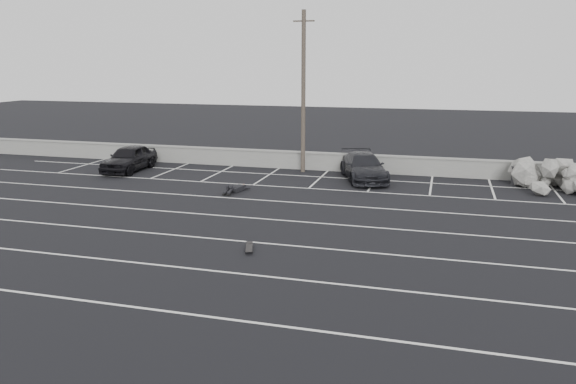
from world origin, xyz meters
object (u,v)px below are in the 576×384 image
(car_right, at_px, (364,167))
(skateboard, at_px, (249,248))
(trash_bin, at_px, (517,175))
(utility_pole, at_px, (303,92))
(riprap_pile, at_px, (558,179))
(person, at_px, (238,186))
(car_left, at_px, (129,158))

(car_right, bearing_deg, skateboard, -119.27)
(car_right, bearing_deg, trash_bin, -13.12)
(utility_pole, relative_size, riprap_pile, 1.73)
(riprap_pile, xyz_separation_m, person, (-15.41, -4.67, -0.28))
(utility_pole, xyz_separation_m, riprap_pile, (13.52, -0.99, -4.08))
(skateboard, bearing_deg, car_left, 116.65)
(utility_pole, relative_size, trash_bin, 9.28)
(car_left, relative_size, skateboard, 4.82)
(trash_bin, height_order, skateboard, trash_bin)
(person, relative_size, skateboard, 2.75)
(car_left, bearing_deg, person, -23.72)
(car_left, height_order, person, car_left)
(trash_bin, bearing_deg, utility_pole, 178.20)
(utility_pole, height_order, skateboard, utility_pole)
(car_right, distance_m, trash_bin, 7.98)
(skateboard, bearing_deg, utility_pole, 78.32)
(car_left, xyz_separation_m, utility_pole, (9.94, 2.47, 3.85))
(utility_pole, distance_m, person, 7.39)
(car_left, xyz_separation_m, skateboard, (11.59, -11.59, -0.67))
(utility_pole, distance_m, skateboard, 14.85)
(trash_bin, distance_m, riprap_pile, 1.95)
(riprap_pile, bearing_deg, trash_bin, 161.34)
(car_right, relative_size, utility_pole, 0.54)
(car_left, height_order, car_right, car_left)
(car_left, xyz_separation_m, car_right, (13.68, 1.16, -0.04))
(car_left, xyz_separation_m, trash_bin, (21.61, 2.10, -0.26))
(utility_pole, relative_size, person, 3.58)
(car_right, bearing_deg, utility_pole, 140.76)
(utility_pole, bearing_deg, car_left, -166.06)
(car_right, xyz_separation_m, utility_pole, (-3.74, 1.31, 3.89))
(utility_pole, distance_m, trash_bin, 12.37)
(person, distance_m, skateboard, 9.11)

